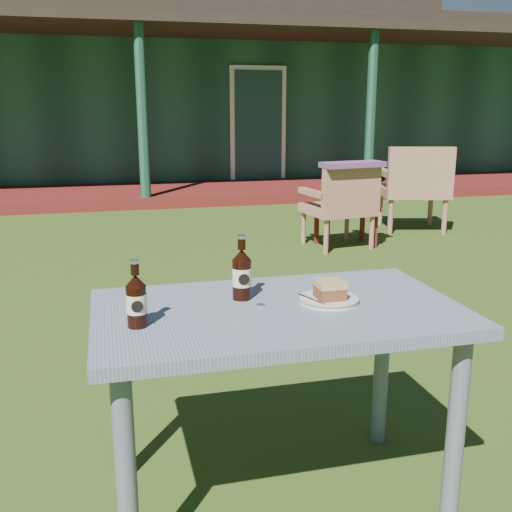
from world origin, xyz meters
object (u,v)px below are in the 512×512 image
object	(u,v)px
cola_bottle_near	(242,274)
side_table	(346,212)
armchair_left	(342,202)
plate	(329,299)
cola_bottle_far	(136,300)
cake_slice	(330,289)
cafe_table	(278,336)
armchair_right	(415,184)

from	to	relation	value
cola_bottle_near	side_table	size ratio (longest dim) A/B	0.37
armchair_left	plate	bearing A→B (deg)	-112.96
cola_bottle_near	cola_bottle_far	xyz separation A→B (m)	(-0.36, -0.18, -0.01)
plate	cola_bottle_near	distance (m)	0.31
cola_bottle_far	plate	bearing A→B (deg)	7.20
cola_bottle_near	plate	bearing A→B (deg)	-20.09
plate	cake_slice	world-z (taller)	cake_slice
cafe_table	side_table	size ratio (longest dim) A/B	2.00
cake_slice	side_table	world-z (taller)	cake_slice
cola_bottle_far	side_table	distance (m)	4.38
cake_slice	armchair_right	bearing A→B (deg)	57.89
side_table	cola_bottle_far	bearing A→B (deg)	-120.83
cola_bottle_near	cola_bottle_far	distance (m)	0.41
cafe_table	cola_bottle_far	world-z (taller)	cola_bottle_far
cafe_table	side_table	xyz separation A→B (m)	(1.77, 3.67, -0.28)
plate	cake_slice	xyz separation A→B (m)	(0.00, -0.01, 0.04)
cola_bottle_near	cola_bottle_far	world-z (taller)	cola_bottle_near
cola_bottle_far	side_table	bearing A→B (deg)	59.17
plate	armchair_right	bearing A→B (deg)	57.84
cola_bottle_near	armchair_right	xyz separation A→B (m)	(2.88, 4.03, -0.28)
cola_bottle_near	side_table	xyz separation A→B (m)	(1.87, 3.56, -0.47)
cafe_table	side_table	bearing A→B (deg)	64.22
armchair_right	side_table	world-z (taller)	armchair_right
armchair_right	cake_slice	bearing A→B (deg)	-122.11
cafe_table	armchair_left	xyz separation A→B (m)	(1.69, 3.57, -0.16)
cola_bottle_near	cafe_table	bearing A→B (deg)	-49.81
cafe_table	armchair_right	distance (m)	4.99
plate	cola_bottle_far	xyz separation A→B (m)	(-0.64, -0.08, 0.07)
cola_bottle_near	side_table	distance (m)	4.05
armchair_left	armchair_right	size ratio (longest dim) A/B	0.86
cafe_table	cake_slice	world-z (taller)	cake_slice
cafe_table	cola_bottle_far	distance (m)	0.50
cola_bottle_near	armchair_right	size ratio (longest dim) A/B	0.24
cake_slice	cola_bottle_far	xyz separation A→B (m)	(-0.64, -0.07, 0.04)
cafe_table	side_table	world-z (taller)	cafe_table
cake_slice	armchair_left	bearing A→B (deg)	67.10
cafe_table	cola_bottle_near	world-z (taller)	cola_bottle_near
cola_bottle_near	armchair_left	size ratio (longest dim) A/B	0.27
cafe_table	plate	bearing A→B (deg)	4.15
cafe_table	cola_bottle_near	bearing A→B (deg)	130.19
cola_bottle_far	armchair_left	bearing A→B (deg)	59.46
armchair_right	side_table	xyz separation A→B (m)	(-1.01, -0.47, -0.19)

